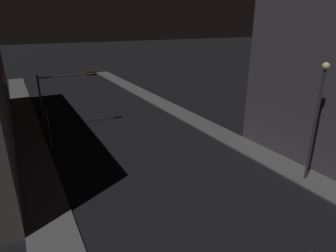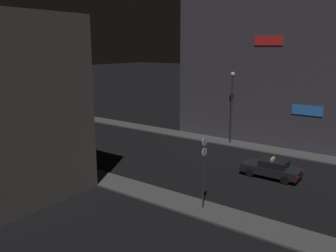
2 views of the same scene
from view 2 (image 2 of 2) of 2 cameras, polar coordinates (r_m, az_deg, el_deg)
sidewalk_left at (r=36.19m, az=-22.54°, el=-4.12°), size 2.28×64.24×0.12m
sidewalk_right at (r=45.54m, az=-6.17°, el=0.10°), size 2.28×64.24×0.12m
building_facade_right at (r=41.88m, az=18.88°, el=13.98°), size 11.90×20.48×22.70m
taxi at (r=28.65m, az=16.29°, el=-6.54°), size 1.83×4.46×1.62m
traffic_light_overhead at (r=38.97m, az=-20.55°, el=2.94°), size 5.08×0.41×5.29m
traffic_light_left_kerb at (r=35.21m, az=-19.79°, el=-0.36°), size 0.80×0.42×3.35m
sign_pole_left at (r=21.73m, az=5.77°, el=-6.48°), size 0.54×0.10×4.52m
street_lamp_near_block at (r=36.57m, az=10.20°, el=4.26°), size 0.43×0.43×7.29m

